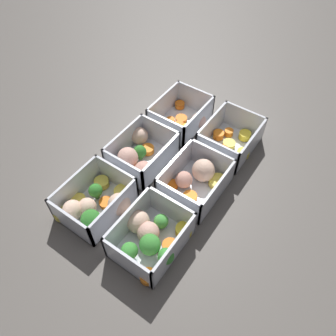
{
  "coord_description": "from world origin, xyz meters",
  "views": [
    {
      "loc": [
        -0.36,
        -0.25,
        0.57
      ],
      "look_at": [
        0.0,
        0.0,
        0.02
      ],
      "focal_mm": 35.0,
      "sensor_mm": 36.0,
      "label": 1
    }
  ],
  "objects_px": {
    "container_near_right": "(230,140)",
    "container_far_center": "(139,154)",
    "container_far_right": "(181,118)",
    "container_near_center": "(196,180)",
    "container_far_left": "(96,204)",
    "container_near_left": "(150,236)"
  },
  "relations": [
    {
      "from": "container_near_right",
      "to": "container_far_center",
      "type": "distance_m",
      "value": 0.21
    },
    {
      "from": "container_far_right",
      "to": "container_near_center",
      "type": "bearing_deg",
      "value": -136.94
    },
    {
      "from": "container_near_center",
      "to": "container_far_left",
      "type": "bearing_deg",
      "value": 141.54
    },
    {
      "from": "container_near_center",
      "to": "container_near_right",
      "type": "distance_m",
      "value": 0.14
    },
    {
      "from": "container_far_center",
      "to": "container_far_right",
      "type": "bearing_deg",
      "value": -3.21
    },
    {
      "from": "container_far_center",
      "to": "container_far_left",
      "type": "bearing_deg",
      "value": -176.34
    },
    {
      "from": "container_far_left",
      "to": "container_near_center",
      "type": "bearing_deg",
      "value": -38.46
    },
    {
      "from": "container_near_left",
      "to": "container_far_left",
      "type": "height_order",
      "value": "same"
    },
    {
      "from": "container_far_center",
      "to": "container_near_right",
      "type": "bearing_deg",
      "value": -42.05
    },
    {
      "from": "container_near_center",
      "to": "container_far_center",
      "type": "relative_size",
      "value": 1.03
    },
    {
      "from": "container_near_center",
      "to": "container_far_center",
      "type": "bearing_deg",
      "value": 95.3
    },
    {
      "from": "container_near_center",
      "to": "container_far_left",
      "type": "height_order",
      "value": "same"
    },
    {
      "from": "container_near_center",
      "to": "container_near_right",
      "type": "relative_size",
      "value": 1.03
    },
    {
      "from": "container_near_center",
      "to": "container_near_right",
      "type": "xyz_separation_m",
      "value": [
        0.14,
        -0.0,
        -0.0
      ]
    },
    {
      "from": "container_near_center",
      "to": "container_far_right",
      "type": "xyz_separation_m",
      "value": [
        0.14,
        0.13,
        -0.0
      ]
    },
    {
      "from": "container_far_left",
      "to": "container_far_center",
      "type": "distance_m",
      "value": 0.15
    },
    {
      "from": "container_near_right",
      "to": "container_far_left",
      "type": "xyz_separation_m",
      "value": [
        -0.31,
        0.13,
        0.0
      ]
    },
    {
      "from": "container_near_left",
      "to": "container_far_center",
      "type": "distance_m",
      "value": 0.2
    },
    {
      "from": "container_far_left",
      "to": "container_far_right",
      "type": "distance_m",
      "value": 0.31
    },
    {
      "from": "container_near_center",
      "to": "container_far_center",
      "type": "distance_m",
      "value": 0.14
    },
    {
      "from": "container_near_right",
      "to": "container_far_left",
      "type": "relative_size",
      "value": 0.93
    },
    {
      "from": "container_near_center",
      "to": "container_far_center",
      "type": "height_order",
      "value": "same"
    }
  ]
}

